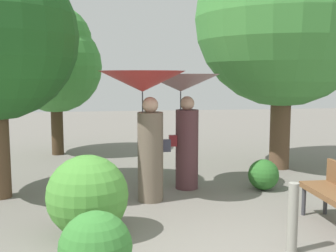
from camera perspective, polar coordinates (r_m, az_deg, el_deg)
The scene contains 8 objects.
person_left at distance 6.61m, azimuth -3.23°, elevation 3.12°, with size 1.39×1.39×2.14m.
person_right at distance 7.36m, azimuth 2.04°, elevation 3.28°, with size 1.40×1.40×2.09m.
tree_near_left at distance 11.02m, azimuth -15.44°, elevation 9.03°, with size 2.38×2.38×3.86m.
tree_near_right at distance 9.47m, azimuth 15.85°, elevation 15.95°, with size 3.81×3.81×5.69m.
bush_path_left at distance 7.67m, azimuth 13.13°, elevation -6.60°, with size 0.56×0.56×0.56m, color #2D6B28.
bush_path_right at distance 5.43m, azimuth -11.13°, elevation -9.49°, with size 1.05×1.05×1.05m, color #4C9338.
bush_behind_bench at distance 4.28m, azimuth -10.04°, elevation -16.37°, with size 0.73×0.73×0.73m, color #387F33.
path_marker_post at distance 5.10m, azimuth 16.96°, elevation -12.11°, with size 0.12×0.12×0.83m, color gray.
Camera 1 is at (-1.14, -4.08, 2.06)m, focal length 43.84 mm.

